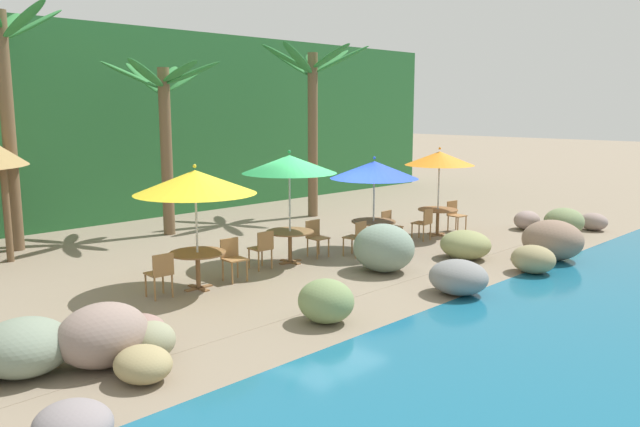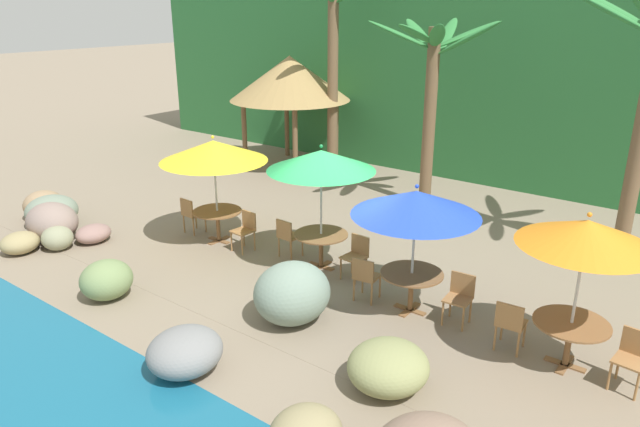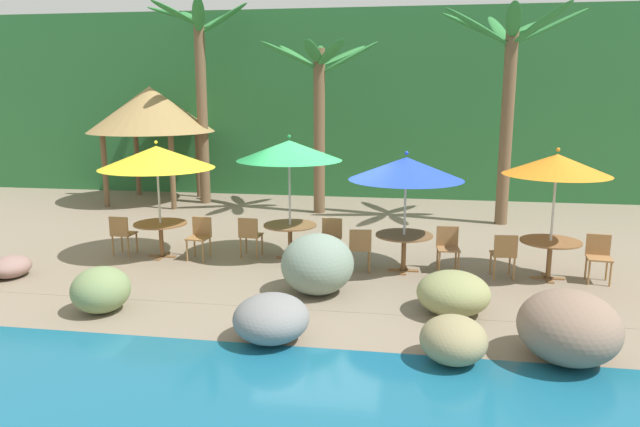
{
  "view_description": "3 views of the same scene",
  "coord_description": "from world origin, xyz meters",
  "px_view_note": "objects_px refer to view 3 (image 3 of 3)",
  "views": [
    {
      "loc": [
        -10.26,
        -10.25,
        3.54
      ],
      "look_at": [
        -0.01,
        -0.0,
        1.1
      ],
      "focal_mm": 35.51,
      "sensor_mm": 36.0,
      "label": 1
    },
    {
      "loc": [
        5.94,
        -8.56,
        5.17
      ],
      "look_at": [
        -0.58,
        0.05,
        1.27
      ],
      "focal_mm": 32.95,
      "sensor_mm": 36.0,
      "label": 2
    },
    {
      "loc": [
        1.8,
        -11.5,
        3.46
      ],
      "look_at": [
        -0.04,
        -0.04,
        1.05
      ],
      "focal_mm": 33.38,
      "sensor_mm": 36.0,
      "label": 3
    }
  ],
  "objects_px": {
    "chair_green_seaward": "(331,236)",
    "palapa_hut": "(150,110)",
    "chair_blue_seaward": "(448,245)",
    "palm_tree_third": "(510,74)",
    "dining_table_yellow": "(161,229)",
    "umbrella_orange": "(557,165)",
    "chair_orange_inland": "(504,253)",
    "chair_blue_inland": "(360,246)",
    "dining_table_green": "(290,230)",
    "chair_yellow_seaward": "(200,235)",
    "umbrella_blue": "(406,169)",
    "dining_table_blue": "(404,241)",
    "chair_green_inland": "(250,234)",
    "chair_orange_seaward": "(599,254)",
    "dining_table_orange": "(550,247)",
    "umbrella_yellow": "(157,157)",
    "palm_tree_second": "(320,93)",
    "umbrella_green": "(289,150)",
    "palm_tree_nearest": "(200,71)",
    "chair_yellow_inland": "(122,232)"
  },
  "relations": [
    {
      "from": "chair_green_seaward",
      "to": "chair_green_inland",
      "type": "xyz_separation_m",
      "value": [
        -1.71,
        -0.07,
        0.0
      ]
    },
    {
      "from": "chair_green_seaward",
      "to": "chair_orange_inland",
      "type": "distance_m",
      "value": 3.43
    },
    {
      "from": "chair_blue_seaward",
      "to": "dining_table_orange",
      "type": "xyz_separation_m",
      "value": [
        1.85,
        -0.22,
        0.1
      ]
    },
    {
      "from": "palm_tree_second",
      "to": "palm_tree_third",
      "type": "height_order",
      "value": "palm_tree_third"
    },
    {
      "from": "chair_green_inland",
      "to": "dining_table_blue",
      "type": "xyz_separation_m",
      "value": [
        3.21,
        -0.46,
        0.1
      ]
    },
    {
      "from": "umbrella_yellow",
      "to": "chair_blue_inland",
      "type": "relative_size",
      "value": 2.83
    },
    {
      "from": "dining_table_yellow",
      "to": "dining_table_orange",
      "type": "distance_m",
      "value": 7.76
    },
    {
      "from": "umbrella_yellow",
      "to": "chair_orange_seaward",
      "type": "relative_size",
      "value": 2.83
    },
    {
      "from": "chair_green_inland",
      "to": "chair_blue_seaward",
      "type": "xyz_separation_m",
      "value": [
        4.05,
        -0.3,
        0.0
      ]
    },
    {
      "from": "chair_blue_seaward",
      "to": "chair_blue_inland",
      "type": "xyz_separation_m",
      "value": [
        -1.67,
        -0.35,
        0.0
      ]
    },
    {
      "from": "dining_table_green",
      "to": "chair_blue_inland",
      "type": "xyz_separation_m",
      "value": [
        1.53,
        -0.7,
        -0.1
      ]
    },
    {
      "from": "chair_blue_inland",
      "to": "umbrella_orange",
      "type": "height_order",
      "value": "umbrella_orange"
    },
    {
      "from": "dining_table_orange",
      "to": "umbrella_blue",
      "type": "bearing_deg",
      "value": 178.55
    },
    {
      "from": "palm_tree_nearest",
      "to": "palm_tree_third",
      "type": "relative_size",
      "value": 1.09
    },
    {
      "from": "chair_orange_inland",
      "to": "palapa_hut",
      "type": "height_order",
      "value": "palapa_hut"
    },
    {
      "from": "chair_green_seaward",
      "to": "dining_table_blue",
      "type": "bearing_deg",
      "value": -19.48
    },
    {
      "from": "dining_table_yellow",
      "to": "palm_tree_second",
      "type": "bearing_deg",
      "value": 63.57
    },
    {
      "from": "chair_yellow_seaward",
      "to": "chair_orange_inland",
      "type": "xyz_separation_m",
      "value": [
        6.06,
        -0.45,
        0.0
      ]
    },
    {
      "from": "dining_table_yellow",
      "to": "palapa_hut",
      "type": "height_order",
      "value": "palapa_hut"
    },
    {
      "from": "umbrella_yellow",
      "to": "chair_orange_seaward",
      "type": "distance_m",
      "value": 8.77
    },
    {
      "from": "umbrella_blue",
      "to": "dining_table_blue",
      "type": "distance_m",
      "value": 1.4
    },
    {
      "from": "palapa_hut",
      "to": "umbrella_green",
      "type": "bearing_deg",
      "value": -45.79
    },
    {
      "from": "umbrella_orange",
      "to": "chair_orange_seaward",
      "type": "height_order",
      "value": "umbrella_orange"
    },
    {
      "from": "chair_yellow_seaward",
      "to": "umbrella_orange",
      "type": "height_order",
      "value": "umbrella_orange"
    },
    {
      "from": "dining_table_orange",
      "to": "chair_yellow_seaward",
      "type": "bearing_deg",
      "value": 177.58
    },
    {
      "from": "umbrella_blue",
      "to": "palapa_hut",
      "type": "height_order",
      "value": "palapa_hut"
    },
    {
      "from": "umbrella_green",
      "to": "umbrella_blue",
      "type": "relative_size",
      "value": 1.1
    },
    {
      "from": "chair_orange_seaward",
      "to": "chair_blue_seaward",
      "type": "bearing_deg",
      "value": 175.24
    },
    {
      "from": "chair_blue_seaward",
      "to": "palm_tree_third",
      "type": "bearing_deg",
      "value": 70.35
    },
    {
      "from": "umbrella_orange",
      "to": "palapa_hut",
      "type": "height_order",
      "value": "palapa_hut"
    },
    {
      "from": "chair_blue_inland",
      "to": "chair_orange_inland",
      "type": "bearing_deg",
      "value": -0.62
    },
    {
      "from": "chair_green_seaward",
      "to": "chair_orange_inland",
      "type": "relative_size",
      "value": 1.0
    },
    {
      "from": "chair_green_seaward",
      "to": "palm_tree_second",
      "type": "height_order",
      "value": "palm_tree_second"
    },
    {
      "from": "chair_blue_seaward",
      "to": "palm_tree_second",
      "type": "height_order",
      "value": "palm_tree_second"
    },
    {
      "from": "dining_table_yellow",
      "to": "chair_orange_seaward",
      "type": "relative_size",
      "value": 1.26
    },
    {
      "from": "chair_green_seaward",
      "to": "palapa_hut",
      "type": "relative_size",
      "value": 0.22
    },
    {
      "from": "chair_blue_inland",
      "to": "chair_orange_seaward",
      "type": "relative_size",
      "value": 1.0
    },
    {
      "from": "chair_green_inland",
      "to": "dining_table_orange",
      "type": "relative_size",
      "value": 0.79
    },
    {
      "from": "palm_tree_nearest",
      "to": "palm_tree_second",
      "type": "bearing_deg",
      "value": -13.77
    },
    {
      "from": "chair_yellow_inland",
      "to": "dining_table_green",
      "type": "relative_size",
      "value": 0.79
    },
    {
      "from": "chair_green_seaward",
      "to": "chair_blue_inland",
      "type": "height_order",
      "value": "same"
    },
    {
      "from": "umbrella_orange",
      "to": "chair_orange_inland",
      "type": "distance_m",
      "value": 1.85
    },
    {
      "from": "dining_table_green",
      "to": "chair_yellow_seaward",
      "type": "bearing_deg",
      "value": -171.43
    },
    {
      "from": "chair_yellow_seaward",
      "to": "chair_blue_seaward",
      "type": "distance_m",
      "value": 5.06
    },
    {
      "from": "umbrella_orange",
      "to": "palm_tree_third",
      "type": "relative_size",
      "value": 0.45
    },
    {
      "from": "umbrella_yellow",
      "to": "chair_green_seaward",
      "type": "height_order",
      "value": "umbrella_yellow"
    },
    {
      "from": "dining_table_yellow",
      "to": "umbrella_orange",
      "type": "xyz_separation_m",
      "value": [
        7.76,
        -0.28,
        1.54
      ]
    },
    {
      "from": "chair_yellow_seaward",
      "to": "dining_table_blue",
      "type": "relative_size",
      "value": 0.79
    },
    {
      "from": "chair_green_seaward",
      "to": "chair_orange_inland",
      "type": "xyz_separation_m",
      "value": [
        3.35,
        -0.75,
        0.0
      ]
    },
    {
      "from": "dining_table_blue",
      "to": "dining_table_yellow",
      "type": "bearing_deg",
      "value": 177.66
    }
  ]
}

